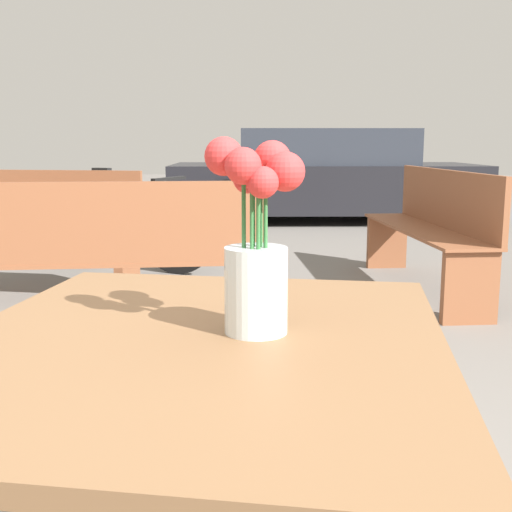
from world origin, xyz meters
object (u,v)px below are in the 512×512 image
object	(u,v)px
bench_near	(38,229)
parked_car	(324,177)
flower_vase	(256,252)
bench_middle	(93,257)
bicycle	(122,224)
bench_far	(433,224)
table_front	(198,392)

from	to	relation	value
bench_near	parked_car	size ratio (longest dim) A/B	0.35
flower_vase	bench_middle	size ratio (longest dim) A/B	0.19
bicycle	bench_middle	bearing A→B (deg)	-79.15
flower_vase	parked_car	size ratio (longest dim) A/B	0.08
flower_vase	bicycle	world-z (taller)	flower_vase
bench_middle	bicycle	size ratio (longest dim) A/B	1.07
bench_near	bicycle	size ratio (longest dim) A/B	0.89
bench_near	bench_far	xyz separation A→B (m)	(2.71, 0.26, 0.02)
table_front	bench_far	xyz separation A→B (m)	(1.15, 3.48, -0.15)
bicycle	flower_vase	bearing A→B (deg)	-72.28
table_front	bench_middle	size ratio (longest dim) A/B	0.59
flower_vase	bench_near	size ratio (longest dim) A/B	0.22
bench_near	bench_middle	world-z (taller)	same
bench_far	bicycle	bearing A→B (deg)	163.94
bicycle	parked_car	world-z (taller)	parked_car
flower_vase	bench_middle	world-z (taller)	flower_vase
bench_near	parked_car	bearing A→B (deg)	64.17
bench_near	bench_far	world-z (taller)	same
bench_near	bench_far	distance (m)	2.72
table_front	bicycle	size ratio (longest dim) A/B	0.63
bench_near	bench_middle	xyz separation A→B (m)	(0.73, -1.12, 0.02)
bench_middle	bench_far	world-z (taller)	same
parked_car	bench_far	bearing A→B (deg)	-82.72
bench_near	bench_middle	bearing A→B (deg)	-57.15
bench_near	bench_far	bearing A→B (deg)	5.38
bench_far	bicycle	size ratio (longest dim) A/B	1.13
table_front	bench_middle	distance (m)	2.27
table_front	parked_car	size ratio (longest dim) A/B	0.25
table_front	flower_vase	bearing A→B (deg)	16.08
flower_vase	bench_near	xyz separation A→B (m)	(-1.65, 3.20, -0.40)
bench_middle	flower_vase	bearing A→B (deg)	-65.92
table_front	flower_vase	distance (m)	0.26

